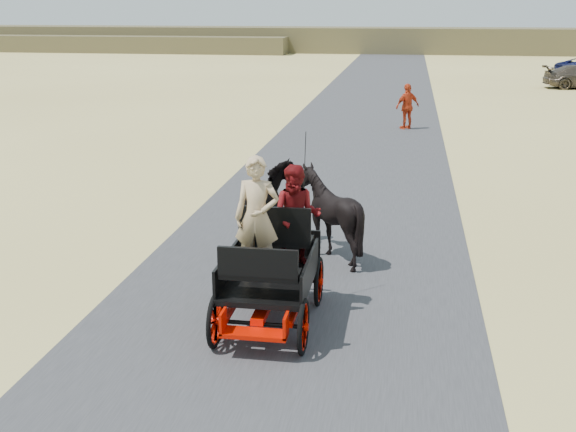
% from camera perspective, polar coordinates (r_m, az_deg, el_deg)
% --- Properties ---
extents(ground, '(140.00, 140.00, 0.00)m').
position_cam_1_polar(ground, '(12.59, 0.95, -5.00)').
color(ground, tan).
extents(road, '(6.00, 140.00, 0.01)m').
position_cam_1_polar(road, '(12.59, 0.95, -4.98)').
color(road, '#38383A').
rests_on(road, ground).
extents(ridge_far, '(140.00, 6.00, 2.40)m').
position_cam_1_polar(ridge_far, '(73.70, 8.34, 13.58)').
color(ridge_far, brown).
rests_on(ridge_far, ground).
extents(ridge_near, '(40.00, 4.00, 1.60)m').
position_cam_1_polar(ridge_near, '(76.58, -15.44, 12.98)').
color(ridge_near, brown).
rests_on(ridge_near, ground).
extents(carriage, '(1.30, 2.40, 0.72)m').
position_cam_1_polar(carriage, '(10.82, -1.40, -6.64)').
color(carriage, black).
rests_on(carriage, ground).
extents(horse_left, '(0.91, 2.01, 1.70)m').
position_cam_1_polar(horse_left, '(13.54, -1.32, 0.33)').
color(horse_left, black).
rests_on(horse_left, ground).
extents(horse_right, '(1.37, 1.54, 1.70)m').
position_cam_1_polar(horse_right, '(13.38, 3.31, 0.12)').
color(horse_right, black).
rests_on(horse_right, ground).
extents(driver_man, '(0.66, 0.43, 1.80)m').
position_cam_1_polar(driver_man, '(10.48, -2.47, -0.10)').
color(driver_man, tan).
rests_on(driver_man, carriage).
extents(passenger_woman, '(0.77, 0.60, 1.58)m').
position_cam_1_polar(passenger_woman, '(10.94, 0.69, 0.02)').
color(passenger_woman, '#660C0F').
rests_on(passenger_woman, carriage).
extents(pedestrian, '(1.07, 0.93, 1.73)m').
position_cam_1_polar(pedestrian, '(28.07, 9.42, 8.54)').
color(pedestrian, red).
rests_on(pedestrian, ground).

